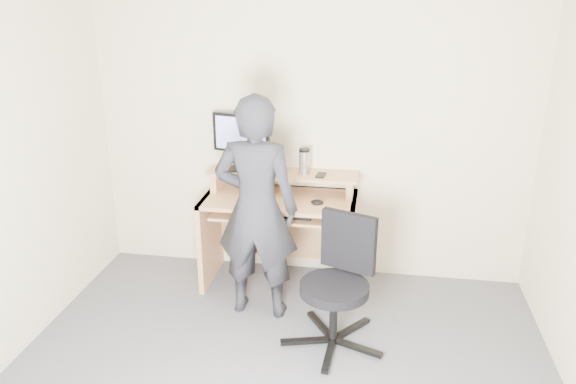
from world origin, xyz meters
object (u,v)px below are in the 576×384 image
(desk, at_px, (281,218))
(person, at_px, (256,209))
(office_chair, at_px, (339,278))
(monitor, at_px, (241,137))

(desk, relative_size, person, 0.73)
(desk, xyz_separation_m, office_chair, (0.53, -0.80, -0.07))
(monitor, height_order, person, person)
(monitor, distance_m, person, 0.73)
(monitor, bearing_deg, person, -53.55)
(desk, distance_m, monitor, 0.72)
(office_chair, bearing_deg, desk, 144.67)
(office_chair, height_order, person, person)
(desk, xyz_separation_m, monitor, (-0.33, 0.07, 0.64))
(monitor, bearing_deg, office_chair, -31.30)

